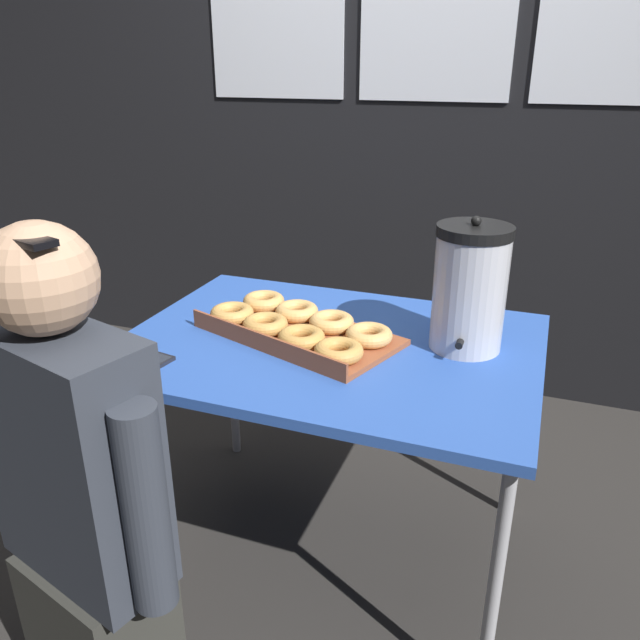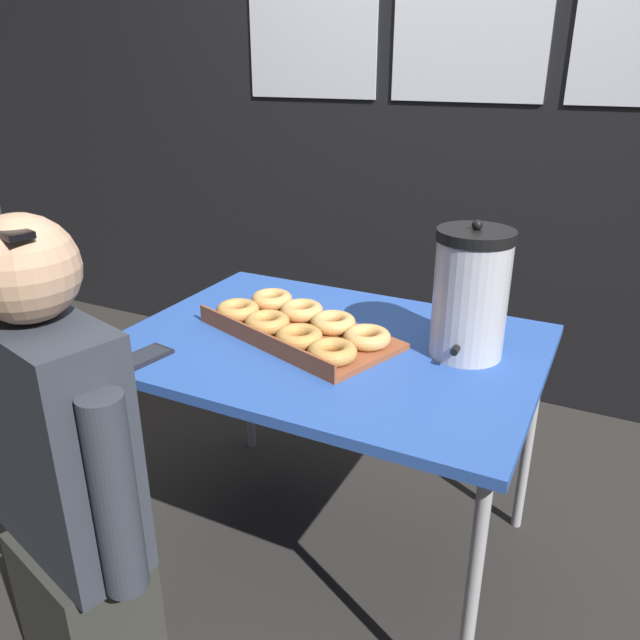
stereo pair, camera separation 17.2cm
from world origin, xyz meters
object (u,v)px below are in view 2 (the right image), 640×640
object	(u,v)px
donut_box	(299,326)
cell_phone	(144,357)
coffee_urn	(470,294)
person_seated	(66,489)

from	to	relation	value
donut_box	cell_phone	size ratio (longest dim) A/B	4.14
cell_phone	coffee_urn	bearing A→B (deg)	37.97
coffee_urn	person_seated	size ratio (longest dim) A/B	0.31
coffee_urn	person_seated	world-z (taller)	person_seated
donut_box	coffee_urn	world-z (taller)	coffee_urn
cell_phone	person_seated	world-z (taller)	person_seated
cell_phone	person_seated	distance (m)	0.39
donut_box	person_seated	world-z (taller)	person_seated
cell_phone	person_seated	xyz separation A→B (m)	(0.07, -0.36, -0.15)
person_seated	coffee_urn	bearing A→B (deg)	-115.94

